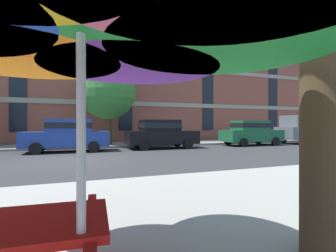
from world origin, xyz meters
TOP-DOWN VIEW (x-y plane):
  - ground_plane at (0.00, 0.00)m, footprint 120.00×120.00m
  - sidewalk_far at (0.00, 6.80)m, footprint 56.00×3.60m
  - apartment_building at (-0.00, 14.99)m, footprint 45.23×12.08m
  - sedan_blue at (-0.38, 3.70)m, footprint 4.40×1.98m
  - sedan_black at (5.01, 3.70)m, footprint 4.40×1.98m
  - sedan_green at (11.81, 3.70)m, footprint 4.40×1.98m
  - pickup_gray at (17.11, 3.70)m, footprint 5.10×2.12m
  - street_tree_middle at (2.12, 6.72)m, footprint 3.87×3.87m
  - patio_umbrella at (0.16, -9.00)m, footprint 3.96×3.68m

SIDE VIEW (x-z plane):
  - ground_plane at x=0.00m, z-range 0.00..0.00m
  - sidewalk_far at x=0.00m, z-range 0.00..0.12m
  - sedan_blue at x=-0.38m, z-range 0.06..1.84m
  - sedan_black at x=5.01m, z-range 0.06..1.84m
  - sedan_green at x=11.81m, z-range 0.06..1.84m
  - pickup_gray at x=17.11m, z-range -0.07..2.13m
  - patio_umbrella at x=0.16m, z-range 0.99..3.52m
  - street_tree_middle at x=2.12m, z-range 1.01..6.77m
  - apartment_building at x=0.00m, z-range 0.00..12.80m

